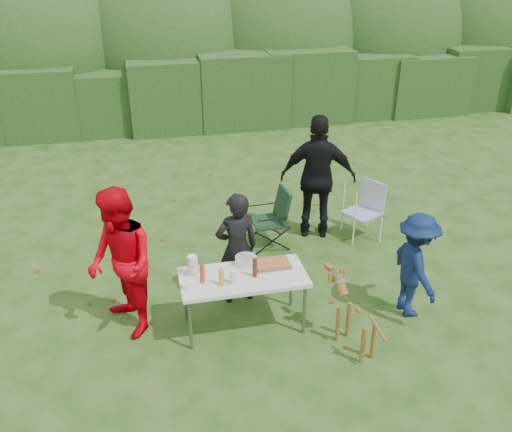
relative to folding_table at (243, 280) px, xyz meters
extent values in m
plane|color=#1E4211|center=(-0.08, 0.28, -0.69)|extent=(80.00, 80.00, 0.00)
cube|color=#23471C|center=(-0.08, 8.28, 0.16)|extent=(22.00, 1.40, 1.70)
ellipsoid|color=#3D6628|center=(-0.08, 9.88, 0.91)|extent=(20.00, 2.60, 3.20)
cube|color=silver|center=(0.00, 0.00, 0.03)|extent=(1.50, 0.70, 0.05)
cylinder|color=slate|center=(-0.68, -0.28, -0.34)|extent=(0.04, 0.04, 0.69)
cylinder|color=slate|center=(0.68, -0.28, -0.34)|extent=(0.04, 0.04, 0.69)
cylinder|color=slate|center=(-0.68, 0.28, -0.34)|extent=(0.04, 0.04, 0.69)
cylinder|color=slate|center=(0.68, 0.28, -0.34)|extent=(0.04, 0.04, 0.69)
imported|color=black|center=(0.04, 0.59, 0.08)|extent=(0.60, 0.44, 1.54)
imported|color=red|center=(-1.39, 0.27, 0.24)|extent=(0.98, 1.10, 1.86)
imported|color=black|center=(1.60, 2.06, 0.31)|extent=(1.26, 0.82, 1.99)
imported|color=#0D1D47|center=(2.13, -0.17, 0.01)|extent=(0.52, 0.90, 1.39)
cube|color=#B7B7BA|center=(0.38, 0.14, 0.06)|extent=(0.45, 0.30, 0.02)
cube|color=#B1693B|center=(0.38, 0.14, 0.09)|extent=(0.40, 0.26, 0.04)
cylinder|color=gold|center=(-0.28, -0.14, 0.15)|extent=(0.06, 0.06, 0.20)
cylinder|color=#B73B27|center=(-0.49, -0.03, 0.16)|extent=(0.06, 0.06, 0.22)
cylinder|color=#47230F|center=(0.13, -0.04, 0.17)|extent=(0.06, 0.06, 0.24)
cylinder|color=white|center=(-0.57, 0.14, 0.18)|extent=(0.12, 0.12, 0.26)
cylinder|color=white|center=(-0.14, -0.13, 0.14)|extent=(0.08, 0.08, 0.18)
cylinder|color=silver|center=(0.08, 0.25, 0.10)|extent=(0.26, 0.26, 0.10)
cylinder|color=white|center=(-0.64, -0.05, 0.08)|extent=(0.24, 0.24, 0.05)
camera|label=1|loc=(-1.03, -5.27, 3.58)|focal=38.00mm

